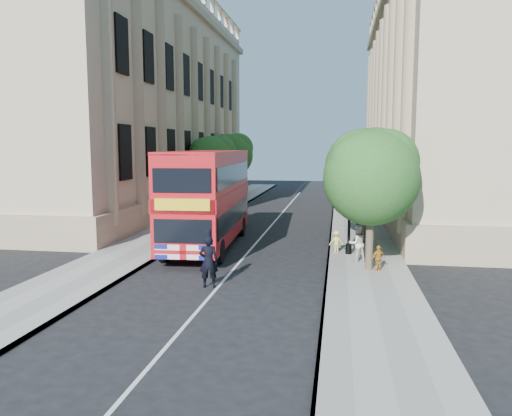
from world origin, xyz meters
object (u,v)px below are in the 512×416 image
at_px(woman_pedestrian, 357,243).
at_px(lamp_post, 350,205).
at_px(double_decker_bus, 208,195).
at_px(box_van, 225,209).
at_px(police_constable, 209,262).

bearing_deg(woman_pedestrian, lamp_post, -104.37).
height_order(lamp_post, double_decker_bus, lamp_post).
height_order(box_van, woman_pedestrian, box_van).
height_order(box_van, police_constable, box_van).
distance_m(lamp_post, police_constable, 8.44).
bearing_deg(woman_pedestrian, box_van, -74.02).
relative_size(box_van, woman_pedestrian, 2.70).
height_order(double_decker_bus, woman_pedestrian, double_decker_bus).
bearing_deg(police_constable, box_van, -89.79).
height_order(lamp_post, police_constable, lamp_post).
xyz_separation_m(lamp_post, woman_pedestrian, (0.34, -1.63, -1.54)).
bearing_deg(double_decker_bus, lamp_post, -12.09).
bearing_deg(lamp_post, police_constable, -130.10).
relative_size(lamp_post, box_van, 1.13).
xyz_separation_m(double_decker_bus, woman_pedestrian, (7.68, -2.77, -1.80)).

